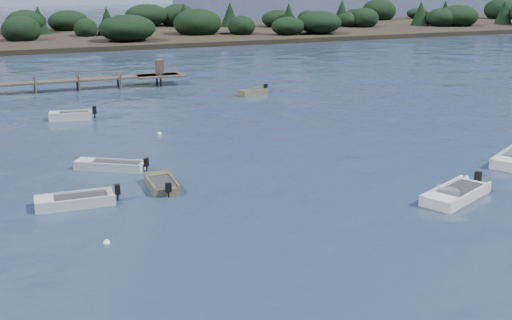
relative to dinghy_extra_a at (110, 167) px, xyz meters
name	(u,v)px	position (x,y,z in m)	size (l,w,h in m)	color
ground	(105,71)	(6.25, 41.36, -0.14)	(400.00, 400.00, 0.00)	#182639
dinghy_extra_a	(110,167)	(0.00, 0.00, 0.00)	(4.39, 3.32, 1.05)	#A9AFB0
dinghy_mid_white_a	(456,196)	(16.56, -12.40, 0.01)	(5.15, 3.69, 1.22)	silver
dinghy_mid_grey	(75,203)	(-2.80, -5.79, 0.01)	(4.42, 1.66, 1.11)	#A9AFB0
tender_far_white	(71,117)	(-0.71, 15.35, 0.04)	(3.92, 1.84, 1.32)	#A9AFB0
dinghy_extra_b	(161,185)	(2.13, -4.68, 0.00)	(1.50, 3.47, 1.06)	#676244
tender_far_grey_b	(253,93)	(17.44, 20.04, 0.02)	(3.42, 2.09, 1.15)	#676244
buoy_b	(454,194)	(16.93, -11.80, -0.14)	(0.32, 0.32, 0.32)	white
buoy_c	(107,243)	(-2.04, -11.37, -0.14)	(0.32, 0.32, 0.32)	white
buoy_d	(466,178)	(19.47, -9.74, -0.14)	(0.32, 0.32, 0.32)	white
buoy_e	(160,134)	(4.99, 7.68, -0.14)	(0.32, 0.32, 0.32)	white
far_headland	(203,25)	(31.25, 81.36, 1.82)	(190.00, 40.00, 5.80)	black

